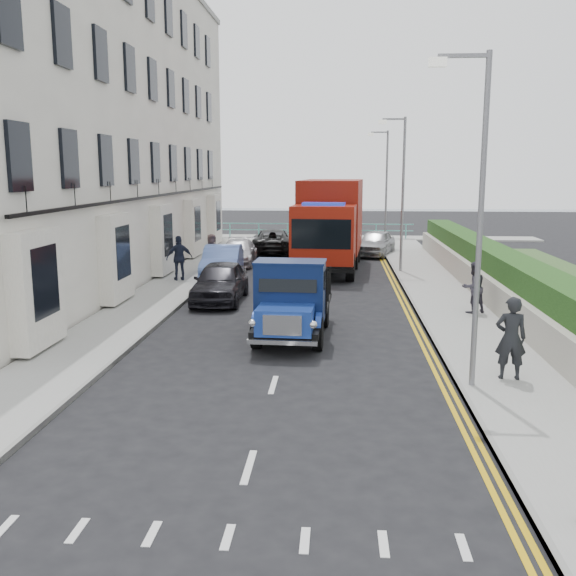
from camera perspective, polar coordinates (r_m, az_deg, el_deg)
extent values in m
plane|color=black|center=(16.23, -0.61, -6.31)|extent=(120.00, 120.00, 0.00)
cube|color=gray|center=(25.76, -10.44, -0.06)|extent=(2.40, 38.00, 0.12)
cube|color=gray|center=(25.23, 13.29, -0.39)|extent=(2.60, 38.00, 0.12)
cube|color=gray|center=(44.74, 2.62, 4.50)|extent=(30.00, 2.50, 0.12)
plane|color=slate|center=(75.64, 3.36, 6.87)|extent=(120.00, 120.00, 0.00)
cube|color=silver|center=(30.57, -16.99, 14.35)|extent=(6.00, 30.00, 14.00)
cube|color=black|center=(29.53, -10.87, 8.16)|extent=(0.12, 28.00, 0.10)
cube|color=#B2AD9E|center=(25.38, 16.24, 0.65)|extent=(0.30, 28.00, 1.00)
cube|color=#173912|center=(25.47, 17.82, 1.52)|extent=(1.20, 28.00, 1.70)
cube|color=#59B2A5|center=(43.85, 2.60, 5.72)|extent=(13.00, 0.08, 0.06)
cube|color=#59B2A5|center=(43.89, 2.59, 5.16)|extent=(13.00, 0.06, 0.05)
cylinder|color=slate|center=(13.85, 16.70, 5.12)|extent=(0.12, 0.12, 7.00)
cube|color=slate|center=(13.88, 15.34, 19.30)|extent=(1.00, 0.08, 0.08)
cube|color=beige|center=(13.78, 13.15, 18.95)|extent=(0.35, 0.18, 0.18)
cylinder|color=slate|center=(29.65, 10.17, 8.00)|extent=(0.12, 0.12, 7.00)
cube|color=slate|center=(29.67, 9.39, 14.60)|extent=(1.00, 0.08, 0.08)
cube|color=beige|center=(29.62, 8.39, 14.40)|extent=(0.35, 0.18, 0.18)
cylinder|color=slate|center=(39.61, 8.73, 8.61)|extent=(0.12, 0.12, 7.00)
cube|color=slate|center=(39.62, 8.13, 13.55)|extent=(1.00, 0.08, 0.08)
cube|color=beige|center=(39.59, 7.38, 13.39)|extent=(0.35, 0.18, 0.18)
cylinder|color=black|center=(17.07, -2.78, -3.94)|extent=(0.28, 0.90, 0.89)
cylinder|color=black|center=(16.88, 2.69, -4.10)|extent=(0.28, 0.90, 0.89)
cylinder|color=black|center=(19.56, -1.52, -2.07)|extent=(0.28, 0.90, 0.89)
cylinder|color=black|center=(19.39, 3.25, -2.19)|extent=(0.28, 0.90, 0.89)
cube|color=black|center=(18.17, 0.43, -2.61)|extent=(1.95, 4.51, 0.17)
cube|color=navy|center=(16.44, -0.23, -2.82)|extent=(1.48, 1.26, 0.67)
cube|color=silver|center=(15.85, -0.51, -3.33)|extent=(0.97, 0.12, 0.51)
cube|color=#0C1942|center=(17.37, 0.20, -0.33)|extent=(1.90, 1.19, 1.62)
cube|color=black|center=(19.21, 0.80, -1.25)|extent=(2.05, 2.67, 0.11)
cylinder|color=black|center=(27.60, 0.73, 1.96)|extent=(0.44, 1.24, 1.22)
cylinder|color=black|center=(27.39, 5.57, 1.85)|extent=(0.44, 1.24, 1.22)
cylinder|color=black|center=(30.98, 1.59, 2.89)|extent=(0.44, 1.24, 1.22)
cylinder|color=black|center=(30.79, 5.91, 2.79)|extent=(0.44, 1.24, 1.22)
cylinder|color=black|center=(33.39, 2.10, 3.43)|extent=(0.44, 1.24, 1.22)
cylinder|color=black|center=(33.21, 6.10, 3.34)|extent=(0.44, 1.24, 1.22)
cube|color=black|center=(30.29, 3.66, 3.12)|extent=(3.10, 7.93, 0.28)
cube|color=maroon|center=(27.30, 3.17, 4.78)|extent=(2.81, 2.29, 2.44)
cube|color=black|center=(26.28, 2.96, 4.81)|extent=(2.44, 0.26, 1.22)
cube|color=maroon|center=(31.33, 3.89, 6.52)|extent=(3.18, 5.95, 3.33)
imported|color=black|center=(23.21, -6.05, 0.56)|extent=(1.73, 4.25, 1.44)
imported|color=#5976BF|center=(28.03, -5.86, 2.28)|extent=(1.85, 4.52, 1.46)
imported|color=#B0AEB3|center=(32.32, -4.49, 3.18)|extent=(1.85, 4.29, 1.23)
imported|color=black|center=(36.61, -1.37, 4.18)|extent=(2.78, 5.19, 1.39)
imported|color=#9A9B9E|center=(35.99, 7.78, 4.00)|extent=(2.74, 4.45, 1.41)
imported|color=black|center=(14.94, 19.19, -4.22)|extent=(0.70, 0.48, 1.86)
imported|color=#34303B|center=(21.51, 16.15, 0.06)|extent=(1.00, 0.91, 1.67)
imported|color=black|center=(27.22, -9.63, 2.64)|extent=(1.19, 0.86, 1.87)
imported|color=#463532|center=(29.87, -6.78, 3.20)|extent=(0.96, 0.83, 1.67)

